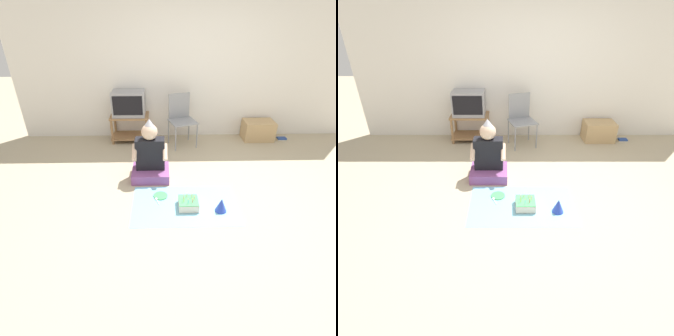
% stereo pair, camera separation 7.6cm
% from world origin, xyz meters
% --- Properties ---
extents(ground_plane, '(16.00, 16.00, 0.00)m').
position_xyz_m(ground_plane, '(0.00, 0.00, 0.00)').
color(ground_plane, tan).
extents(wall_back, '(6.40, 0.06, 2.55)m').
position_xyz_m(wall_back, '(0.00, 2.21, 1.27)').
color(wall_back, white).
rests_on(wall_back, ground_plane).
extents(tv_stand, '(0.69, 0.44, 0.50)m').
position_xyz_m(tv_stand, '(-1.14, 1.96, 0.30)').
color(tv_stand, '#997047').
rests_on(tv_stand, ground_plane).
extents(tv, '(0.57, 0.40, 0.43)m').
position_xyz_m(tv, '(-1.14, 1.97, 0.71)').
color(tv, '#99999E').
rests_on(tv, tv_stand).
extents(folding_chair, '(0.55, 0.52, 0.91)m').
position_xyz_m(folding_chair, '(-0.21, 1.79, 0.53)').
color(folding_chair, gray).
rests_on(folding_chair, ground_plane).
extents(cardboard_box_stack, '(0.56, 0.39, 0.36)m').
position_xyz_m(cardboard_box_stack, '(1.28, 1.96, 0.18)').
color(cardboard_box_stack, tan).
rests_on(cardboard_box_stack, ground_plane).
extents(book_pile, '(0.17, 0.11, 0.05)m').
position_xyz_m(book_pile, '(1.74, 1.88, 0.03)').
color(book_pile, beige).
rests_on(book_pile, ground_plane).
extents(person_seated, '(0.54, 0.46, 0.89)m').
position_xyz_m(person_seated, '(-0.72, 0.64, 0.30)').
color(person_seated, '#8C4C8C').
rests_on(person_seated, ground_plane).
extents(party_cloth, '(1.33, 0.82, 0.01)m').
position_xyz_m(party_cloth, '(-0.28, -0.06, 0.00)').
color(party_cloth, '#7FC6E0').
rests_on(party_cloth, ground_plane).
extents(birthday_cake, '(0.24, 0.24, 0.17)m').
position_xyz_m(birthday_cake, '(-0.23, -0.10, 0.06)').
color(birthday_cake, '#F4E0C6').
rests_on(birthday_cake, party_cloth).
extents(party_hat_blue, '(0.14, 0.14, 0.18)m').
position_xyz_m(party_hat_blue, '(0.16, -0.18, 0.09)').
color(party_hat_blue, blue).
rests_on(party_hat_blue, party_cloth).
extents(paper_plate, '(0.19, 0.19, 0.01)m').
position_xyz_m(paper_plate, '(-0.58, 0.13, 0.01)').
color(paper_plate, '#4CB266').
rests_on(paper_plate, party_cloth).
extents(plastic_spoon_near, '(0.06, 0.14, 0.01)m').
position_xyz_m(plastic_spoon_near, '(-0.63, 0.05, 0.01)').
color(plastic_spoon_near, white).
rests_on(plastic_spoon_near, party_cloth).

